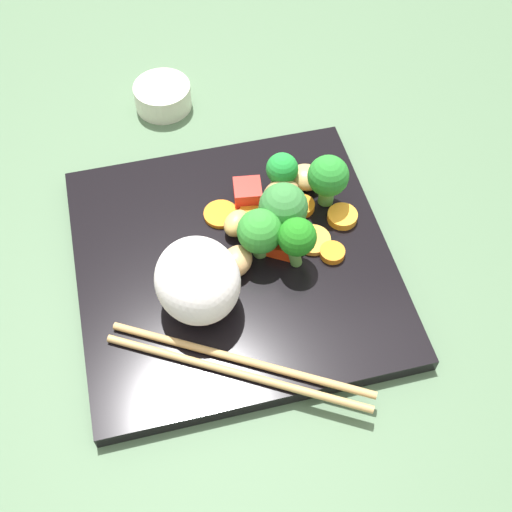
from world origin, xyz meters
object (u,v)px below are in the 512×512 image
(carrot_slice_5, at_px, (302,206))
(chopstick_pair, at_px, (239,366))
(square_plate, at_px, (234,263))
(sauce_cup, at_px, (163,96))
(rice_mound, at_px, (198,280))
(broccoli_floret_3, at_px, (282,170))

(carrot_slice_5, distance_m, chopstick_pair, 0.17)
(carrot_slice_5, bearing_deg, chopstick_pair, 146.32)
(square_plate, bearing_deg, sauce_cup, 5.81)
(rice_mound, xyz_separation_m, chopstick_pair, (-0.07, -0.02, -0.03))
(rice_mound, xyz_separation_m, sauce_cup, (0.26, -0.01, -0.03))
(rice_mound, relative_size, sauce_cup, 1.26)
(chopstick_pair, height_order, sauce_cup, sauce_cup)
(chopstick_pair, bearing_deg, square_plate, 109.74)
(square_plate, height_order, rice_mound, rice_mound)
(rice_mound, distance_m, chopstick_pair, 0.08)
(sauce_cup, bearing_deg, square_plate, -174.19)
(chopstick_pair, distance_m, sauce_cup, 0.33)
(broccoli_floret_3, relative_size, carrot_slice_5, 1.73)
(broccoli_floret_3, relative_size, chopstick_pair, 0.21)
(broccoli_floret_3, bearing_deg, sauce_cup, 29.02)
(square_plate, relative_size, rice_mound, 3.63)
(square_plate, height_order, sauce_cup, sauce_cup)
(carrot_slice_5, bearing_deg, square_plate, 117.83)
(broccoli_floret_3, relative_size, sauce_cup, 0.69)
(carrot_slice_5, xyz_separation_m, chopstick_pair, (-0.14, 0.09, -0.00))
(rice_mound, xyz_separation_m, carrot_slice_5, (0.08, -0.11, -0.03))
(rice_mound, distance_m, broccoli_floret_3, 0.15)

